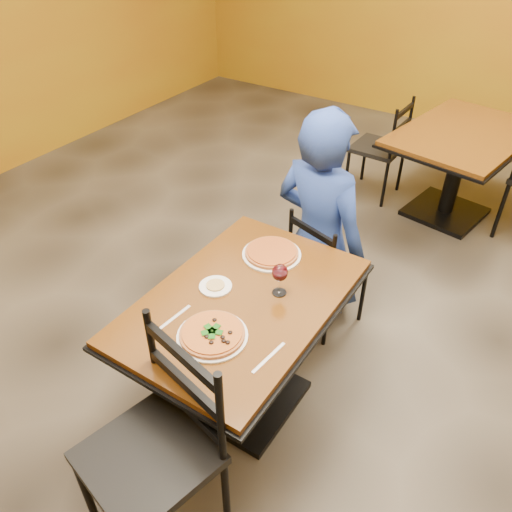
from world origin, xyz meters
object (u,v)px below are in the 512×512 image
Objects in this scene: table_second at (460,154)px; chair_main_far at (328,268)px; table_main at (243,327)px; diner at (321,213)px; chair_second_left at (377,148)px; pizza_main at (212,333)px; pizza_far at (272,252)px; wine_glass at (280,278)px; plate_main at (212,336)px; chair_main_near at (148,459)px; side_plate at (216,286)px; plate_far at (272,254)px.

table_second is 1.72× the size of chair_main_far.
table_second is (0.36, 2.55, 0.00)m from table_main.
table_second is at bearing -97.85° from diner.
pizza_main is at bearing 8.74° from chair_second_left.
table_main is 4.39× the size of pizza_far.
table_second is 7.86× the size of wine_glass.
pizza_main reaches higher than plate_main.
chair_main_near is at bearing -84.58° from table_main.
diner is at bearing 108.31° from chair_main_near.
table_second is at bearing 83.38° from plate_main.
wine_glass is (-0.24, -2.42, 0.28)m from table_second.
pizza_main and pizza_far have the same top height.
pizza_far is (-0.13, 1.13, 0.26)m from chair_main_near.
chair_second_left is at bearing 93.68° from side_plate.
table_main and table_second have the same top height.
table_second is 1.61× the size of chair_second_left.
table_second is 2.86m from plate_main.
table_second is 1.05× the size of diner.
table_second is at bearing 91.68° from chair_second_left.
wine_glass is at bearing 77.04° from plate_main.
chair_second_left reaches higher than plate_far.
table_main is 0.77m from chair_main_near.
table_main is 0.34m from wine_glass.
chair_main_near reaches higher than side_plate.
table_main is at bearing -80.73° from pizza_far.
table_main is at bearing -98.12° from table_second.
plate_far is at bearing 91.18° from chair_main_far.
table_second is at bearing -82.84° from chair_main_far.
table_main is at bearing 108.67° from chair_main_near.
plate_far is at bearing 75.98° from side_plate.
side_plate is (-0.15, -0.01, 0.20)m from table_main.
wine_glass reaches higher than chair_second_left.
diner is (0.23, -1.56, 0.24)m from chair_second_left.
chair_main_near is 0.83m from side_plate.
table_main is 2.58m from table_second.
diner reaches higher than wine_glass.
chair_main_far is 2.94× the size of pizza_far.
plate_main is 1.94× the size of side_plate.
chair_main_far is 2.66× the size of plate_far.
wine_glass reaches higher than table_main.
chair_main_near is at bearing -83.34° from pizza_far.
pizza_main is 1.01× the size of pizza_far.
plate_main is at bearing 107.67° from chair_main_near.
chair_main_far reaches higher than side_plate.
chair_main_far is 2.66× the size of plate_main.
chair_main_far reaches higher than table_main.
chair_second_left reaches higher than table_main.
chair_main_near is 1.60m from chair_main_far.
table_second is at bearing 98.25° from chair_main_near.
plate_far is (-0.09, 0.64, 0.00)m from plate_main.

